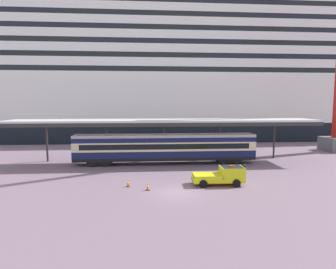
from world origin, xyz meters
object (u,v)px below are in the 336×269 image
cruise_ship (150,76)px  quay_bollard (244,167)px  traffic_cone_mid (128,183)px  service_truck (223,175)px  train_carriage (165,147)px  traffic_cone_near (148,187)px

cruise_ship → quay_bollard: 43.43m
traffic_cone_mid → cruise_ship: bearing=86.5°
service_truck → quay_bollard: size_ratio=5.45×
cruise_ship → service_truck: size_ratio=29.07×
train_carriage → service_truck: train_carriage is taller
train_carriage → quay_bollard: bearing=-29.2°
train_carriage → cruise_ship: bearing=92.7°
traffic_cone_near → traffic_cone_mid: (-1.94, 1.31, 0.03)m
service_truck → cruise_ship: bearing=98.7°
cruise_ship → service_truck: (6.87, -44.67, -14.19)m
cruise_ship → train_carriage: size_ratio=6.19×
traffic_cone_near → train_carriage: bearing=78.4°
cruise_ship → train_carriage: cruise_ship is taller
train_carriage → traffic_cone_near: size_ratio=34.82×
service_truck → traffic_cone_mid: size_ratio=6.76×
traffic_cone_near → quay_bollard: quay_bollard is taller
traffic_cone_near → quay_bollard: size_ratio=0.73×
traffic_cone_mid → quay_bollard: bearing=21.2°
traffic_cone_mid → quay_bollard: size_ratio=0.81×
cruise_ship → train_carriage: bearing=-87.3°
cruise_ship → quay_bollard: cruise_ship is taller
traffic_cone_near → quay_bollard: 13.43m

